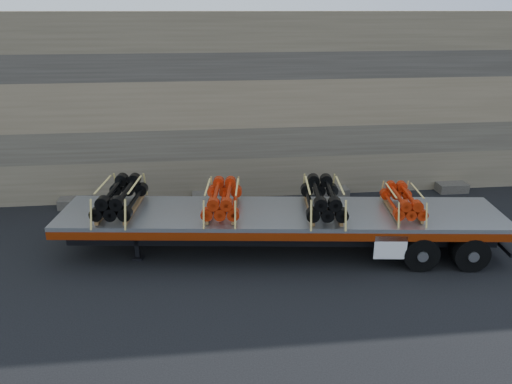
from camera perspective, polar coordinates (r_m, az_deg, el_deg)
ground at (r=15.63m, az=6.05°, el=-6.89°), size 120.00×120.00×0.00m
rock_wall at (r=20.62m, az=2.52°, el=10.20°), size 44.00×3.00×7.00m
trailer at (r=15.37m, az=2.78°, el=-4.54°), size 13.52×4.20×1.33m
bundle_front at (r=15.52m, az=-15.25°, el=-0.69°), size 1.45×2.45×0.82m
bundle_midfront at (r=14.99m, az=-3.85°, el=-0.87°), size 1.34×2.27×0.76m
bundle_midrear at (r=15.05m, az=7.68°, el=-0.80°), size 1.45×2.46×0.83m
bundle_rear at (r=15.55m, az=16.44°, el=-1.07°), size 1.18×2.00×0.67m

